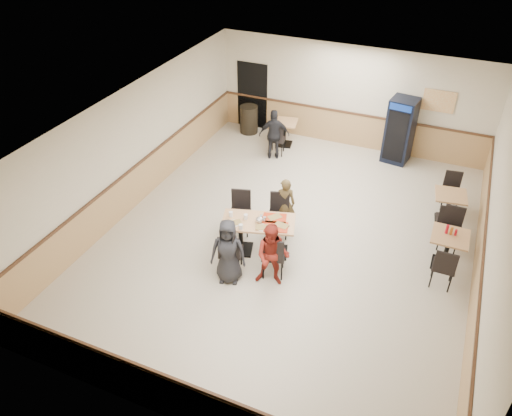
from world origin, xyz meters
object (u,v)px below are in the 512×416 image
at_px(diner_man_opposite, 285,204).
at_px(lone_diner, 274,135).
at_px(back_table, 285,129).
at_px(pepsi_cooler, 400,130).
at_px(diner_woman_left, 228,251).
at_px(diner_woman_right, 272,256).
at_px(side_table_far, 449,203).
at_px(main_table, 258,232).
at_px(trash_bin, 249,119).
at_px(side_table_near, 448,246).

xyz_separation_m(diner_man_opposite, lone_diner, (-1.46, 3.03, 0.07)).
xyz_separation_m(back_table, pepsi_cooler, (3.27, 0.39, 0.43)).
bearing_deg(diner_woman_left, diner_woman_right, 0.09).
distance_m(diner_man_opposite, pepsi_cooler, 4.66).
height_order(side_table_far, back_table, back_table).
distance_m(main_table, back_table, 5.10).
height_order(main_table, trash_bin, trash_bin).
bearing_deg(trash_bin, diner_woman_right, -62.12).
height_order(diner_woman_right, side_table_near, diner_woman_right).
distance_m(diner_woman_right, pepsi_cooler, 6.29).
relative_size(lone_diner, pepsi_cooler, 0.79).
relative_size(main_table, back_table, 2.05).
xyz_separation_m(main_table, diner_woman_right, (0.64, -0.79, 0.16)).
bearing_deg(side_table_far, trash_bin, 158.43).
bearing_deg(back_table, diner_man_opposite, -69.45).
bearing_deg(diner_man_opposite, trash_bin, -78.71).
bearing_deg(lone_diner, pepsi_cooler, 178.47).
bearing_deg(side_table_near, trash_bin, 147.08).
height_order(lone_diner, side_table_far, lone_diner).
xyz_separation_m(diner_woman_right, trash_bin, (-3.22, 6.09, -0.28)).
distance_m(lone_diner, side_table_near, 5.86).
xyz_separation_m(main_table, trash_bin, (-2.58, 5.29, -0.12)).
xyz_separation_m(main_table, lone_diner, (-1.25, 4.08, 0.18)).
distance_m(side_table_near, trash_bin, 7.62).
height_order(diner_woman_right, pepsi_cooler, pepsi_cooler).
height_order(diner_woman_left, side_table_far, diner_woman_left).
distance_m(side_table_near, side_table_far, 1.67).
bearing_deg(side_table_far, diner_woman_left, -135.13).
height_order(diner_man_opposite, side_table_far, diner_man_opposite).
height_order(lone_diner, trash_bin, lone_diner).
bearing_deg(main_table, lone_diner, 90.49).
distance_m(diner_man_opposite, trash_bin, 5.09).
relative_size(diner_woman_right, pepsi_cooler, 0.77).
xyz_separation_m(lone_diner, trash_bin, (-1.33, 1.21, -0.30)).
bearing_deg(main_table, trash_bin, 99.42).
distance_m(main_table, pepsi_cooler, 5.72).
distance_m(diner_woman_left, side_table_far, 5.49).
relative_size(diner_man_opposite, side_table_far, 1.67).
height_order(diner_woman_right, back_table, diner_woman_right).
distance_m(diner_man_opposite, side_table_far, 3.90).
xyz_separation_m(side_table_far, trash_bin, (-6.25, 2.47, -0.07)).
xyz_separation_m(diner_woman_left, side_table_near, (4.03, 2.20, -0.20)).
bearing_deg(diner_woman_right, diner_woman_left, -175.37).
height_order(diner_woman_left, diner_man_opposite, diner_woman_left).
height_order(main_table, diner_woman_left, diner_woman_left).
height_order(diner_woman_left, back_table, diner_woman_left).
relative_size(side_table_near, trash_bin, 0.91).
bearing_deg(diner_man_opposite, side_table_far, -174.88).
height_order(diner_woman_right, lone_diner, lone_diner).
height_order(diner_man_opposite, lone_diner, lone_diner).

